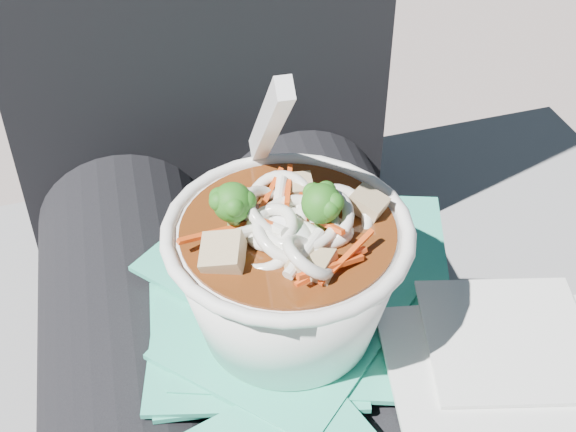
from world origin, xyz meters
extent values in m
cylinder|color=black|center=(-0.09, 0.00, 0.56)|extent=(0.16, 0.48, 0.16)
cylinder|color=black|center=(0.09, 0.00, 0.56)|extent=(0.16, 0.48, 0.16)
cube|color=#2BB491|center=(-0.02, -0.01, 0.64)|extent=(0.12, 0.13, 0.00)
cube|color=#2BB491|center=(0.01, 0.00, 0.64)|extent=(0.15, 0.13, 0.00)
cube|color=#2BB491|center=(0.00, 0.02, 0.64)|extent=(0.18, 0.21, 0.00)
cube|color=#2BB491|center=(0.05, 0.03, 0.65)|extent=(0.24, 0.25, 0.00)
cube|color=#2BB491|center=(0.02, -0.01, 0.65)|extent=(0.20, 0.20, 0.00)
cube|color=#2BB491|center=(0.00, 0.06, 0.65)|extent=(0.16, 0.16, 0.00)
cube|color=silver|center=(0.14, -0.10, 0.65)|extent=(0.16, 0.16, 0.00)
cube|color=silver|center=(0.16, -0.06, 0.66)|extent=(0.13, 0.13, 0.00)
torus|color=white|center=(0.02, -0.01, 0.74)|extent=(0.16, 0.16, 0.01)
cylinder|color=#4B200A|center=(0.02, -0.01, 0.73)|extent=(0.13, 0.13, 0.01)
torus|color=white|center=(0.01, -0.02, 0.75)|extent=(0.04, 0.04, 0.02)
torus|color=white|center=(0.02, -0.03, 0.74)|extent=(0.06, 0.06, 0.02)
torus|color=white|center=(0.01, 0.00, 0.74)|extent=(0.05, 0.05, 0.03)
torus|color=white|center=(0.03, -0.02, 0.75)|extent=(0.07, 0.07, 0.01)
torus|color=white|center=(0.04, -0.02, 0.74)|extent=(0.04, 0.04, 0.02)
torus|color=white|center=(0.02, -0.05, 0.75)|extent=(0.04, 0.05, 0.04)
torus|color=white|center=(0.05, -0.01, 0.74)|extent=(0.05, 0.05, 0.03)
torus|color=white|center=(0.04, -0.01, 0.74)|extent=(0.05, 0.06, 0.04)
torus|color=white|center=(0.00, -0.03, 0.74)|extent=(0.05, 0.05, 0.02)
torus|color=white|center=(0.02, -0.02, 0.74)|extent=(0.05, 0.06, 0.03)
torus|color=white|center=(0.01, -0.01, 0.74)|extent=(0.05, 0.05, 0.03)
torus|color=white|center=(0.02, 0.01, 0.74)|extent=(0.06, 0.06, 0.04)
cylinder|color=white|center=(-0.01, -0.02, 0.75)|extent=(0.03, 0.02, 0.01)
cylinder|color=white|center=(0.01, -0.01, 0.75)|extent=(0.02, 0.04, 0.02)
cylinder|color=white|center=(0.02, -0.04, 0.75)|extent=(0.03, 0.03, 0.01)
cylinder|color=white|center=(0.02, 0.01, 0.75)|extent=(0.02, 0.03, 0.02)
cylinder|color=#72A751|center=(0.04, -0.02, 0.75)|extent=(0.01, 0.01, 0.01)
sphere|color=#155413|center=(0.04, -0.02, 0.76)|extent=(0.02, 0.02, 0.02)
sphere|color=#155413|center=(0.04, -0.01, 0.76)|extent=(0.01, 0.01, 0.01)
sphere|color=#155413|center=(0.04, -0.01, 0.76)|extent=(0.01, 0.01, 0.01)
sphere|color=#155413|center=(0.04, -0.02, 0.76)|extent=(0.01, 0.01, 0.01)
sphere|color=#155413|center=(0.05, -0.02, 0.76)|extent=(0.01, 0.01, 0.01)
cylinder|color=#72A751|center=(-0.01, 0.00, 0.75)|extent=(0.01, 0.01, 0.01)
sphere|color=#155413|center=(-0.01, 0.00, 0.76)|extent=(0.02, 0.02, 0.02)
sphere|color=#155413|center=(-0.02, 0.00, 0.76)|extent=(0.01, 0.01, 0.01)
sphere|color=#155413|center=(0.00, 0.00, 0.76)|extent=(0.01, 0.01, 0.01)
sphere|color=#155413|center=(-0.02, 0.00, 0.76)|extent=(0.01, 0.01, 0.01)
sphere|color=#155413|center=(-0.01, -0.01, 0.76)|extent=(0.01, 0.01, 0.01)
cube|color=#ED4A14|center=(0.01, 0.01, 0.75)|extent=(0.03, 0.05, 0.01)
cube|color=#ED4A14|center=(-0.03, -0.01, 0.74)|extent=(0.05, 0.02, 0.02)
cube|color=#ED4A14|center=(0.03, -0.06, 0.75)|extent=(0.04, 0.02, 0.01)
cube|color=#ED4A14|center=(0.04, -0.02, 0.75)|extent=(0.02, 0.03, 0.01)
cube|color=#ED4A14|center=(0.01, -0.02, 0.75)|extent=(0.03, 0.02, 0.02)
cube|color=#ED4A14|center=(0.04, -0.05, 0.74)|extent=(0.05, 0.02, 0.01)
cube|color=#ED4A14|center=(0.03, 0.02, 0.75)|extent=(0.01, 0.04, 0.00)
cube|color=#ED4A14|center=(0.05, -0.05, 0.75)|extent=(0.04, 0.03, 0.01)
cube|color=#ED4A14|center=(0.05, 0.01, 0.74)|extent=(0.04, 0.01, 0.01)
cube|color=tan|center=(0.07, -0.01, 0.75)|extent=(0.03, 0.03, 0.02)
cube|color=tan|center=(0.03, 0.02, 0.74)|extent=(0.02, 0.02, 0.01)
cube|color=tan|center=(-0.01, 0.02, 0.74)|extent=(0.03, 0.03, 0.02)
cube|color=tan|center=(-0.02, -0.03, 0.74)|extent=(0.03, 0.03, 0.02)
cube|color=tan|center=(0.03, -0.05, 0.74)|extent=(0.03, 0.03, 0.02)
ellipsoid|color=white|center=(0.02, -0.02, 0.74)|extent=(0.03, 0.04, 0.01)
cube|color=white|center=(0.02, 0.02, 0.79)|extent=(0.01, 0.10, 0.11)
camera|label=1|loc=(-0.06, -0.37, 1.06)|focal=50.00mm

